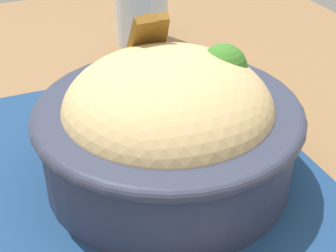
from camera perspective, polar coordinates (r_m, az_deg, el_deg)
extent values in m
cube|color=olive|center=(0.42, -2.50, -11.99)|extent=(1.13, 0.88, 0.03)
cylinder|color=brown|center=(1.12, 6.69, -2.59)|extent=(0.04, 0.04, 0.67)
cube|color=navy|center=(0.42, -2.15, -8.55)|extent=(0.45, 0.32, 0.00)
cylinder|color=#2D3347|center=(0.42, 0.00, -1.71)|extent=(0.21, 0.21, 0.07)
torus|color=#2D3347|center=(0.41, 0.00, 1.64)|extent=(0.22, 0.22, 0.01)
ellipsoid|color=tan|center=(0.41, 0.00, 1.76)|extent=(0.21, 0.21, 0.09)
sphere|color=#357324|center=(0.42, 6.22, 6.51)|extent=(0.04, 0.04, 0.04)
sphere|color=#357324|center=(0.40, 4.33, 4.88)|extent=(0.03, 0.03, 0.03)
sphere|color=#357324|center=(0.43, 6.63, 6.91)|extent=(0.03, 0.03, 0.03)
cylinder|color=orange|center=(0.41, -1.40, 5.22)|extent=(0.03, 0.03, 0.01)
cylinder|color=orange|center=(0.37, 5.35, 1.84)|extent=(0.04, 0.01, 0.01)
cylinder|color=orange|center=(0.44, -2.25, 7.14)|extent=(0.03, 0.03, 0.01)
cube|color=brown|center=(0.44, -1.58, 9.50)|extent=(0.04, 0.03, 0.06)
cube|color=brown|center=(0.44, -3.10, 9.31)|extent=(0.04, 0.02, 0.06)
cylinder|color=silver|center=(0.69, -3.02, 13.76)|extent=(0.07, 0.07, 0.11)
cylinder|color=silver|center=(0.70, -2.94, 10.95)|extent=(0.06, 0.06, 0.03)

